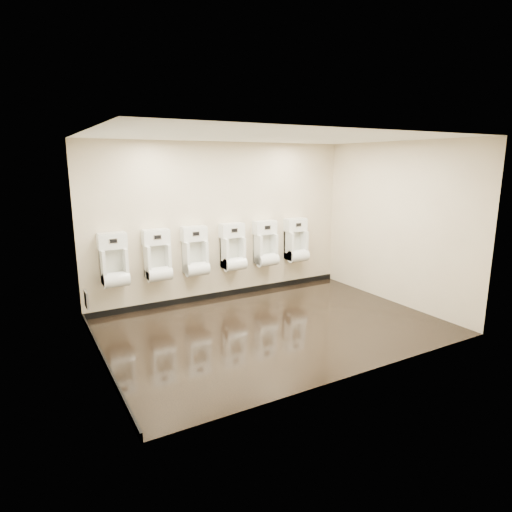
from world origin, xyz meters
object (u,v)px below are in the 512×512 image
Objects in this scene: urinal_2 at (195,255)px; urinal_4 at (266,247)px; urinal_0 at (114,264)px; urinal_3 at (233,251)px; urinal_5 at (296,243)px; urinal_1 at (158,259)px; access_panel at (86,299)px.

urinal_2 is 1.00× the size of urinal_4.
urinal_0 and urinal_3 have the same top height.
urinal_5 is (1.39, 0.00, 0.00)m from urinal_3.
urinal_0 and urinal_1 have the same top height.
access_panel is at bearing -173.04° from urinal_4.
urinal_2 is 1.00× the size of urinal_3.
access_panel is 0.30× the size of urinal_4.
access_panel is 0.30× the size of urinal_2.
urinal_1 is 0.67m from urinal_2.
urinal_1 is at bearing 180.00° from urinal_2.
access_panel is at bearing -167.87° from urinal_2.
access_panel is 0.75m from urinal_0.
urinal_4 reaches higher than access_panel.
urinal_2 and urinal_4 have the same top height.
urinal_1 is 1.00× the size of urinal_3.
urinal_2 is 2.12m from urinal_5.
urinal_3 is at bearing 8.78° from access_panel.
urinal_5 is at bearing 0.00° from urinal_2.
urinal_0 is 1.00× the size of urinal_4.
urinal_4 is at bearing 6.96° from access_panel.
urinal_2 is at bearing 180.00° from urinal_5.
urinal_2 is at bearing 0.00° from urinal_0.
urinal_1 is (0.70, 0.00, 0.00)m from urinal_0.
urinal_4 is (3.29, 0.40, 0.39)m from access_panel.
urinal_4 is at bearing 0.00° from urinal_1.
urinal_0 is 1.00× the size of urinal_5.
urinal_5 is (2.79, 0.00, 0.00)m from urinal_1.
urinal_3 and urinal_5 have the same top height.
urinal_2 is (0.67, 0.00, 0.00)m from urinal_1.
urinal_5 reaches higher than access_panel.
urinal_3 is (0.73, 0.00, 0.00)m from urinal_2.
urinal_1 and urinal_2 have the same top height.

